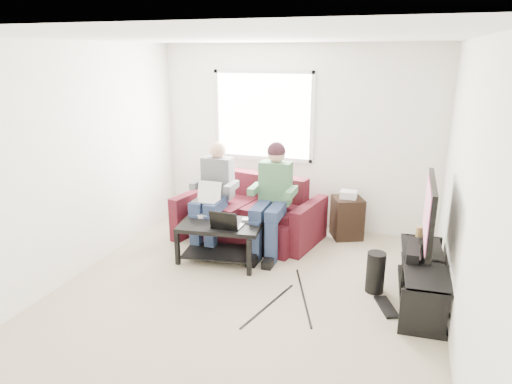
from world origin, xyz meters
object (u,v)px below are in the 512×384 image
(sofa, at_px, (250,216))
(end_table, at_px, (347,217))
(tv_stand, at_px, (422,283))
(tv, at_px, (429,214))
(subwoofer, at_px, (375,272))
(coffee_table, at_px, (221,233))

(sofa, xyz_separation_m, end_table, (1.26, 0.44, -0.02))
(sofa, xyz_separation_m, tv_stand, (2.23, -1.03, -0.11))
(sofa, relative_size, end_table, 2.98)
(sofa, xyz_separation_m, tv, (2.22, -0.93, 0.60))
(subwoofer, bearing_deg, tv, 6.74)
(coffee_table, height_order, subwoofer, coffee_table)
(coffee_table, bearing_deg, subwoofer, -5.74)
(end_table, bearing_deg, tv, -54.99)
(subwoofer, bearing_deg, tv_stand, -5.44)
(tv_stand, bearing_deg, sofa, 155.17)
(sofa, xyz_separation_m, subwoofer, (1.76, -0.99, -0.09))
(subwoofer, xyz_separation_m, end_table, (-0.50, 1.43, 0.08))
(subwoofer, relative_size, end_table, 0.67)
(sofa, bearing_deg, tv, -22.70)
(subwoofer, bearing_deg, sofa, 150.70)
(end_table, bearing_deg, coffee_table, -137.66)
(tv_stand, xyz_separation_m, subwoofer, (-0.47, 0.04, 0.02))
(tv_stand, xyz_separation_m, tv, (-0.00, 0.10, 0.71))
(tv, bearing_deg, tv_stand, -88.53)
(tv_stand, height_order, tv, tv)
(sofa, distance_m, end_table, 1.34)
(sofa, height_order, coffee_table, sofa)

